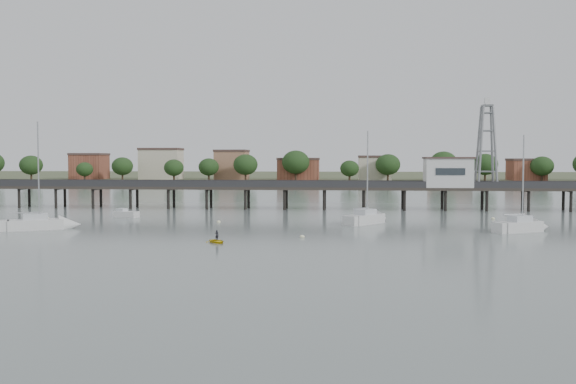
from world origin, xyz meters
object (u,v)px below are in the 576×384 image
object	(u,v)px
lattice_tower	(487,147)
sailboat_a	(48,224)
sailboat_d	(527,226)
sailboat_c	(371,218)
yellow_dinghy	(217,243)
white_tender	(126,214)
pier	(305,188)

from	to	relation	value
lattice_tower	sailboat_a	xyz separation A→B (m)	(-62.24, -35.17, -10.46)
sailboat_d	sailboat_a	world-z (taller)	sailboat_a
sailboat_c	sailboat_d	bearing A→B (deg)	-77.99
lattice_tower	yellow_dinghy	world-z (taller)	lattice_tower
lattice_tower	white_tender	size ratio (longest dim) A/B	3.77
sailboat_a	yellow_dinghy	distance (m)	26.62
lattice_tower	sailboat_d	distance (m)	34.23
lattice_tower	white_tender	xyz separation A→B (m)	(-58.10, -17.83, -10.64)
sailboat_a	lattice_tower	bearing A→B (deg)	1.80
sailboat_d	sailboat_a	distance (m)	60.33
pier	sailboat_a	size ratio (longest dim) A/B	10.34
lattice_tower	sailboat_a	world-z (taller)	lattice_tower
pier	sailboat_d	size ratio (longest dim) A/B	11.96
lattice_tower	yellow_dinghy	size ratio (longest dim) A/B	5.95
sailboat_a	white_tender	bearing A→B (deg)	48.89
sailboat_c	sailboat_a	world-z (taller)	sailboat_a
yellow_dinghy	sailboat_d	bearing A→B (deg)	-15.45
sailboat_a	sailboat_c	bearing A→B (deg)	-12.15
sailboat_a	white_tender	distance (m)	17.84
sailboat_c	yellow_dinghy	bearing A→B (deg)	179.93
sailboat_d	white_tender	size ratio (longest dim) A/B	3.05
sailboat_d	white_tender	world-z (taller)	sailboat_d
sailboat_c	white_tender	distance (m)	37.78
lattice_tower	white_tender	bearing A→B (deg)	-162.94
white_tender	sailboat_a	bearing A→B (deg)	-85.71
pier	sailboat_c	bearing A→B (deg)	-65.61
sailboat_d	sailboat_c	bearing A→B (deg)	125.68
pier	sailboat_a	distance (m)	46.82
lattice_tower	sailboat_c	world-z (taller)	lattice_tower
pier	sailboat_d	bearing A→B (deg)	-47.77
pier	lattice_tower	size ratio (longest dim) A/B	9.68
pier	white_tender	distance (m)	32.19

